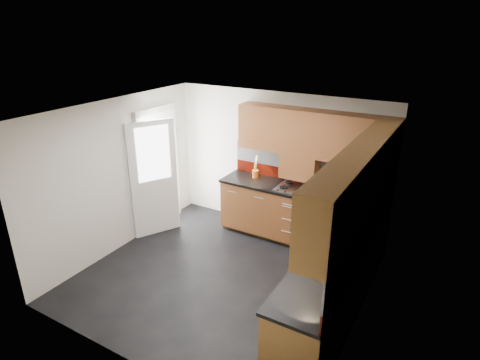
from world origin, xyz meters
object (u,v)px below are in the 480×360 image
Objects in this scene: toaster at (381,197)px; utensil_pot at (255,173)px; gas_hob at (295,188)px; food_processor at (345,231)px.

utensil_pot is at bearing -179.79° from toaster.
utensil_pot reaches higher than toaster.
gas_hob is 0.79m from utensil_pot.
utensil_pot reaches higher than gas_hob.
food_processor is (1.93, -1.30, 0.03)m from utensil_pot.
toaster is 1.18× the size of food_processor.
food_processor is (1.15, -1.18, 0.11)m from gas_hob.
toaster is (1.30, 0.13, 0.08)m from gas_hob.
utensil_pot reaches higher than food_processor.
food_processor is at bearing -45.55° from gas_hob.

